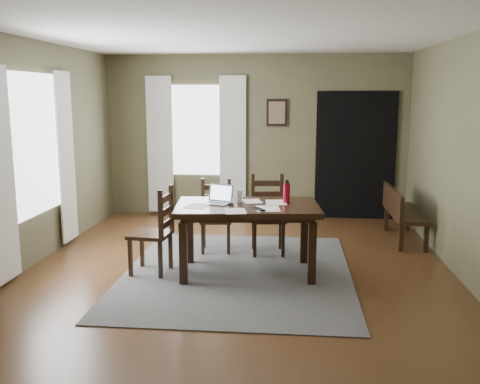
# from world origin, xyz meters

# --- Properties ---
(ground) EXTENTS (5.00, 6.00, 0.01)m
(ground) POSITION_xyz_m (0.00, 0.00, -0.01)
(ground) COLOR #492C16
(room_shell) EXTENTS (5.02, 6.02, 2.71)m
(room_shell) POSITION_xyz_m (0.00, 0.00, 1.80)
(room_shell) COLOR brown
(room_shell) RESTS_ON ground
(rug) EXTENTS (2.60, 3.20, 0.01)m
(rug) POSITION_xyz_m (0.00, 0.00, 0.01)
(rug) COLOR #464646
(rug) RESTS_ON ground
(dining_table) EXTENTS (1.69, 1.11, 0.80)m
(dining_table) POSITION_xyz_m (0.11, -0.01, 0.71)
(dining_table) COLOR black
(dining_table) RESTS_ON rug
(chair_end) EXTENTS (0.48, 0.48, 1.01)m
(chair_end) POSITION_xyz_m (-0.94, -0.11, 0.49)
(chair_end) COLOR black
(chair_end) RESTS_ON rug
(chair_back_left) EXTENTS (0.45, 0.45, 0.93)m
(chair_back_left) POSITION_xyz_m (-0.37, 0.87, 0.46)
(chair_back_left) COLOR black
(chair_back_left) RESTS_ON rug
(chair_back_right) EXTENTS (0.49, 0.49, 1.01)m
(chair_back_right) POSITION_xyz_m (0.31, 0.85, 0.50)
(chair_back_right) COLOR black
(chair_back_right) RESTS_ON rug
(bench) EXTENTS (0.42, 1.32, 0.74)m
(bench) POSITION_xyz_m (2.15, 1.63, 0.44)
(bench) COLOR black
(bench) RESTS_ON ground
(laptop) EXTENTS (0.38, 0.34, 0.21)m
(laptop) POSITION_xyz_m (-0.22, 0.04, 0.87)
(laptop) COLOR #B7B7BC
(laptop) RESTS_ON dining_table
(computer_mouse) EXTENTS (0.07, 0.11, 0.03)m
(computer_mouse) POSITION_xyz_m (-0.07, -0.05, 0.83)
(computer_mouse) COLOR #3F3F42
(computer_mouse) RESTS_ON dining_table
(tv_remote) EXTENTS (0.15, 0.19, 0.02)m
(tv_remote) POSITION_xyz_m (0.27, -0.30, 0.82)
(tv_remote) COLOR black
(tv_remote) RESTS_ON dining_table
(drinking_glass) EXTENTS (0.09, 0.09, 0.15)m
(drinking_glass) POSITION_xyz_m (0.01, 0.10, 0.89)
(drinking_glass) COLOR silver
(drinking_glass) RESTS_ON dining_table
(water_bottle) EXTENTS (0.09, 0.09, 0.27)m
(water_bottle) POSITION_xyz_m (0.55, 0.12, 0.94)
(water_bottle) COLOR #A80C28
(water_bottle) RESTS_ON dining_table
(paper_a) EXTENTS (0.28, 0.33, 0.00)m
(paper_a) POSITION_xyz_m (-0.43, -0.16, 0.82)
(paper_a) COLOR white
(paper_a) RESTS_ON dining_table
(paper_b) EXTENTS (0.29, 0.36, 0.00)m
(paper_b) POSITION_xyz_m (0.36, -0.22, 0.82)
(paper_b) COLOR white
(paper_b) RESTS_ON dining_table
(paper_c) EXTENTS (0.27, 0.31, 0.00)m
(paper_c) POSITION_xyz_m (0.16, 0.17, 0.82)
(paper_c) COLOR white
(paper_c) RESTS_ON dining_table
(paper_d) EXTENTS (0.26, 0.32, 0.00)m
(paper_d) POSITION_xyz_m (0.43, 0.13, 0.82)
(paper_d) COLOR white
(paper_d) RESTS_ON dining_table
(paper_e) EXTENTS (0.27, 0.32, 0.00)m
(paper_e) POSITION_xyz_m (0.02, -0.38, 0.82)
(paper_e) COLOR white
(paper_e) RESTS_ON dining_table
(window_left) EXTENTS (0.01, 1.30, 1.70)m
(window_left) POSITION_xyz_m (-2.47, 0.20, 1.45)
(window_left) COLOR white
(window_left) RESTS_ON ground
(window_back) EXTENTS (1.00, 0.01, 1.50)m
(window_back) POSITION_xyz_m (-1.00, 2.97, 1.45)
(window_back) COLOR white
(window_back) RESTS_ON ground
(curtain_left_near) EXTENTS (0.03, 0.48, 2.30)m
(curtain_left_near) POSITION_xyz_m (-2.44, -0.62, 1.20)
(curtain_left_near) COLOR silver
(curtain_left_near) RESTS_ON ground
(curtain_left_far) EXTENTS (0.03, 0.48, 2.30)m
(curtain_left_far) POSITION_xyz_m (-2.44, 1.02, 1.20)
(curtain_left_far) COLOR silver
(curtain_left_far) RESTS_ON ground
(curtain_back_left) EXTENTS (0.44, 0.03, 2.30)m
(curtain_back_left) POSITION_xyz_m (-1.62, 2.94, 1.20)
(curtain_back_left) COLOR silver
(curtain_back_left) RESTS_ON ground
(curtain_back_right) EXTENTS (0.44, 0.03, 2.30)m
(curtain_back_right) POSITION_xyz_m (-0.38, 2.94, 1.20)
(curtain_back_right) COLOR silver
(curtain_back_right) RESTS_ON ground
(framed_picture) EXTENTS (0.34, 0.03, 0.44)m
(framed_picture) POSITION_xyz_m (0.35, 2.97, 1.75)
(framed_picture) COLOR black
(framed_picture) RESTS_ON ground
(doorway_back) EXTENTS (1.30, 0.03, 2.10)m
(doorway_back) POSITION_xyz_m (1.65, 2.97, 1.05)
(doorway_back) COLOR black
(doorway_back) RESTS_ON ground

